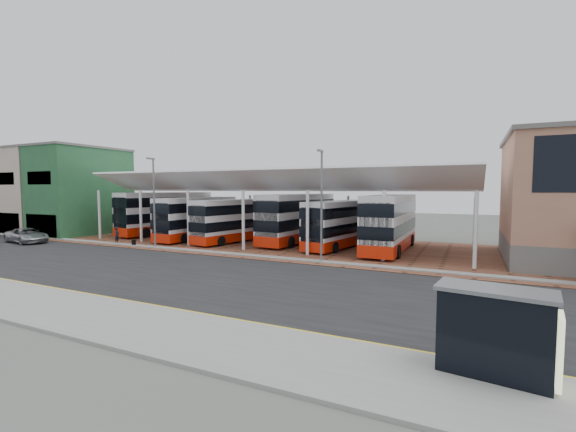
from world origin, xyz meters
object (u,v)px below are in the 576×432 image
bus_3 (298,218)px  silver_car (27,236)px  bus_4 (340,224)px  pedestrian (117,235)px  bus_shelter (505,325)px  bus_0 (166,213)px  bus_2 (236,221)px  bus_1 (197,218)px  bus_5 (390,223)px

bus_3 → silver_car: bus_3 is taller
bus_4 → silver_car: (-28.87, -10.47, -1.41)m
bus_3 → silver_car: bearing=-149.7°
pedestrian → bus_shelter: size_ratio=0.51×
bus_0 → bus_3: 16.94m
bus_2 → silver_car: bearing=-142.1°
bus_1 → silver_car: bus_1 is taller
bus_3 → silver_car: 26.85m
bus_4 → pedestrian: bearing=-151.3°
silver_car → pedestrian: 9.42m
bus_3 → bus_shelter: size_ratio=3.66×
bus_1 → bus_3: (10.69, 2.13, 0.19)m
bus_2 → bus_4: bearing=14.9°
bus_1 → bus_2: (4.85, 0.04, -0.08)m
pedestrian → bus_1: bearing=-57.4°
bus_0 → pedestrian: 8.77m
bus_4 → bus_shelter: bus_4 is taller
bus_5 → pedestrian: (-24.47, -7.27, -1.55)m
bus_4 → pedestrian: 21.33m
bus_3 → bus_2: bearing=-155.8°
bus_1 → pedestrian: bus_1 is taller
bus_0 → bus_1: bus_0 is taller
bus_0 → silver_car: bus_0 is taller
pedestrian → bus_shelter: bearing=-136.5°
silver_car → pedestrian: size_ratio=3.14×
pedestrian → bus_0: bearing=-10.6°
bus_2 → bus_3: bearing=29.9°
bus_2 → bus_3: bus_3 is taller
bus_2 → bus_shelter: 30.48m
bus_0 → bus_shelter: size_ratio=3.78×
bus_1 → bus_5: bearing=4.1°
bus_3 → silver_car: (-24.11, -11.69, -1.69)m
bus_1 → bus_4: bearing=5.0°
bus_4 → bus_5: (4.47, -0.03, 0.28)m
bus_2 → bus_3: 6.21m
pedestrian → bus_3: bearing=-82.8°
bus_1 → bus_2: 4.85m
bus_1 → bus_shelter: bus_1 is taller
bus_0 → bus_5: bus_0 is taller
bus_2 → bus_5: 15.11m
bus_shelter → bus_1: bearing=150.0°
bus_0 → bus_1: bearing=-8.7°
bus_shelter → bus_2: bearing=144.4°
bus_3 → bus_4: bus_3 is taller
bus_1 → bus_4: bus_1 is taller
bus_2 → bus_shelter: size_ratio=3.27×
bus_4 → bus_1: bearing=-168.0°
bus_3 → bus_4: size_ratio=1.13×
bus_1 → bus_4: size_ratio=1.03×
bus_0 → bus_4: bus_0 is taller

